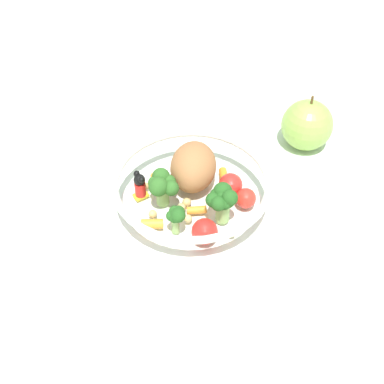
{
  "coord_description": "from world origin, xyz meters",
  "views": [
    {
      "loc": [
        0.28,
        -0.36,
        0.48
      ],
      "look_at": [
        0.02,
        0.0,
        0.03
      ],
      "focal_mm": 47.07,
      "sensor_mm": 36.0,
      "label": 1
    }
  ],
  "objects": [
    {
      "name": "folded_napkin",
      "position": [
        -0.07,
        -0.23,
        0.0
      ],
      "size": [
        0.14,
        0.14,
        0.01
      ],
      "primitive_type": "cube",
      "rotation": [
        0.0,
        0.0,
        0.05
      ],
      "color": "white",
      "rests_on": "ground_plane"
    },
    {
      "name": "loose_apple",
      "position": [
        0.07,
        0.2,
        0.04
      ],
      "size": [
        0.07,
        0.07,
        0.09
      ],
      "color": "#8CB74C",
      "rests_on": "ground_plane"
    },
    {
      "name": "food_container",
      "position": [
        0.01,
        0.01,
        0.03
      ],
      "size": [
        0.2,
        0.2,
        0.07
      ],
      "color": "white",
      "rests_on": "ground_plane"
    },
    {
      "name": "ground_plane",
      "position": [
        0.0,
        0.0,
        0.0
      ],
      "size": [
        2.4,
        2.4,
        0.0
      ],
      "primitive_type": "plane",
      "color": "silver"
    }
  ]
}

